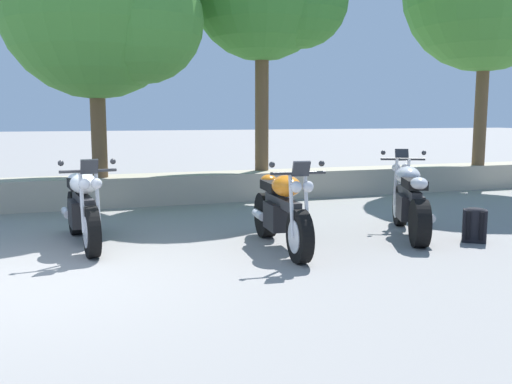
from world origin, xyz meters
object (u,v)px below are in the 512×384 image
at_px(rider_backpack, 475,224).
at_px(leafy_tree_far_left, 104,7).
at_px(motorcycle_silver_far_right, 409,201).
at_px(motorcycle_white_near_left, 83,208).
at_px(motorcycle_orange_centre, 282,211).

bearing_deg(rider_backpack, leafy_tree_far_left, 134.30).
bearing_deg(leafy_tree_far_left, motorcycle_silver_far_right, -44.99).
bearing_deg(motorcycle_white_near_left, motorcycle_silver_far_right, -10.40).
bearing_deg(rider_backpack, motorcycle_orange_centre, 170.03).
distance_m(motorcycle_white_near_left, motorcycle_silver_far_right, 4.47).
relative_size(motorcycle_orange_centre, rider_backpack, 4.40).
bearing_deg(rider_backpack, motorcycle_white_near_left, 163.34).
bearing_deg(motorcycle_orange_centre, rider_backpack, -9.97).
relative_size(motorcycle_white_near_left, motorcycle_silver_far_right, 1.06).
bearing_deg(leafy_tree_far_left, rider_backpack, -45.70).
distance_m(motorcycle_white_near_left, motorcycle_orange_centre, 2.58).
relative_size(motorcycle_silver_far_right, rider_backpack, 4.16).
height_order(motorcycle_orange_centre, leafy_tree_far_left, leafy_tree_far_left).
relative_size(rider_backpack, leafy_tree_far_left, 0.10).
bearing_deg(motorcycle_orange_centre, leafy_tree_far_left, 114.07).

